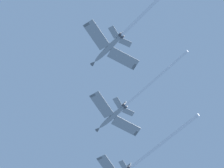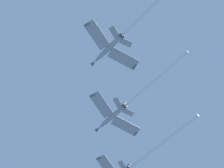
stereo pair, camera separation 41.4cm
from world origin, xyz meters
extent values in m
cube|color=gray|center=(20.21, 24.43, 149.27)|extent=(9.35, 4.57, 0.84)
cube|color=#595E60|center=(16.26, 25.57, 149.33)|extent=(0.90, 1.86, 0.44)
cube|color=gray|center=(21.59, 19.49, 148.61)|extent=(3.67, 1.95, 0.48)
cube|color=#595E60|center=(23.71, 18.64, 150.02)|extent=(1.17, 2.75, 3.19)
cylinder|color=#38383D|center=(23.04, 18.13, 148.37)|extent=(1.14, 1.34, 0.97)
cylinder|color=white|center=(18.19, 3.85, 145.61)|extent=(11.46, 28.42, 6.49)
ellipsoid|color=gray|center=(3.77, 14.88, 147.23)|extent=(5.77, 11.84, 3.42)
cone|color=#595E60|center=(6.11, 21.05, 148.39)|extent=(1.75, 2.09, 1.46)
ellipsoid|color=black|center=(4.47, 16.72, 148.18)|extent=(1.97, 3.08, 1.37)
cube|color=gray|center=(-1.45, 16.04, 146.99)|extent=(9.36, 4.62, 0.82)
cube|color=#595E60|center=(-5.40, 17.20, 147.06)|extent=(0.91, 1.86, 0.43)
cube|color=gray|center=(8.46, 12.28, 146.99)|extent=(9.43, 8.07, 0.82)
cube|color=#595E60|center=(12.18, 10.53, 147.06)|extent=(1.60, 1.87, 0.43)
cube|color=gray|center=(-0.10, 11.08, 146.36)|extent=(3.68, 1.97, 0.47)
cube|color=gray|center=(4.16, 9.47, 146.36)|extent=(3.93, 3.66, 0.47)
cube|color=#595E60|center=(2.01, 10.23, 147.77)|extent=(1.18, 2.73, 3.17)
cylinder|color=#38383D|center=(1.33, 9.72, 146.12)|extent=(1.15, 1.33, 0.96)
cylinder|color=#38383D|center=(2.17, 9.40, 146.12)|extent=(1.15, 1.33, 0.96)
cylinder|color=white|center=(-2.93, -2.79, 143.79)|extent=(9.98, 24.71, 5.33)
ellipsoid|color=gray|center=(-17.85, 5.73, 143.44)|extent=(5.94, 11.78, 3.58)
cone|color=#595E60|center=(-15.42, 11.85, 144.70)|extent=(1.78, 2.11, 1.48)
ellipsoid|color=black|center=(-17.13, 7.54, 144.42)|extent=(2.01, 3.08, 1.41)
cube|color=gray|center=(-23.06, 6.98, 143.19)|extent=(9.40, 4.75, 0.87)
cube|color=#595E60|center=(-26.99, 8.20, 143.26)|extent=(0.93, 1.87, 0.45)
cube|color=gray|center=(-13.21, 3.06, 143.19)|extent=(9.39, 8.15, 0.87)
cube|color=#595E60|center=(-9.52, 1.25, 143.26)|extent=(1.61, 1.86, 0.45)
cube|color=gray|center=(-21.79, 2.01, 142.51)|extent=(3.71, 2.03, 0.49)
cube|color=gray|center=(-17.55, 0.32, 142.51)|extent=(3.92, 3.68, 0.49)
cube|color=#595E60|center=(-19.69, 1.11, 143.92)|extent=(1.23, 2.74, 3.20)
cylinder|color=#38383D|center=(-20.37, 0.62, 142.26)|extent=(1.16, 1.35, 0.97)
cylinder|color=#38383D|center=(-19.53, 0.29, 142.26)|extent=(1.16, 1.35, 0.97)
camera|label=1|loc=(-52.91, -12.55, 1.63)|focal=80.32mm
camera|label=2|loc=(-53.09, -12.17, 1.63)|focal=80.32mm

